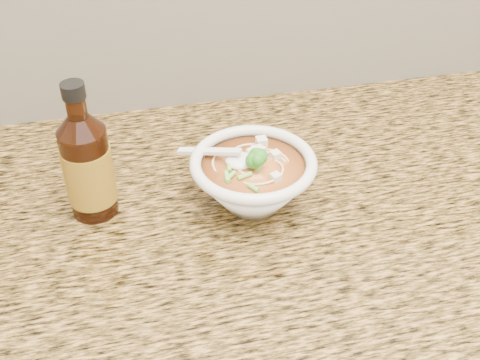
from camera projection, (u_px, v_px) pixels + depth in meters
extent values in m
cube|color=#A9783E|center=(359.00, 194.00, 0.97)|extent=(4.00, 0.68, 0.04)
cylinder|color=white|center=(253.00, 201.00, 0.92)|extent=(0.08, 0.08, 0.01)
torus|color=white|center=(253.00, 163.00, 0.87)|extent=(0.19, 0.19, 0.02)
torus|color=beige|center=(256.00, 159.00, 0.89)|extent=(0.12, 0.12, 0.00)
torus|color=beige|center=(244.00, 172.00, 0.87)|extent=(0.08, 0.08, 0.00)
torus|color=beige|center=(251.00, 165.00, 0.89)|extent=(0.07, 0.07, 0.00)
torus|color=beige|center=(243.00, 171.00, 0.88)|extent=(0.06, 0.06, 0.00)
torus|color=beige|center=(255.00, 167.00, 0.89)|extent=(0.09, 0.09, 0.00)
torus|color=beige|center=(251.00, 167.00, 0.89)|extent=(0.07, 0.07, 0.00)
torus|color=beige|center=(259.00, 167.00, 0.89)|extent=(0.10, 0.10, 0.00)
torus|color=beige|center=(250.00, 169.00, 0.89)|extent=(0.09, 0.09, 0.00)
cube|color=silver|center=(220.00, 163.00, 0.88)|extent=(0.02, 0.02, 0.01)
cube|color=silver|center=(269.00, 173.00, 0.86)|extent=(0.02, 0.02, 0.02)
cube|color=silver|center=(275.00, 165.00, 0.87)|extent=(0.01, 0.01, 0.01)
cube|color=silver|center=(273.00, 171.00, 0.86)|extent=(0.02, 0.02, 0.02)
cube|color=silver|center=(279.00, 164.00, 0.87)|extent=(0.02, 0.02, 0.01)
cube|color=silver|center=(266.00, 158.00, 0.89)|extent=(0.02, 0.02, 0.02)
cube|color=silver|center=(235.00, 149.00, 0.90)|extent=(0.02, 0.02, 0.01)
cube|color=silver|center=(289.00, 164.00, 0.87)|extent=(0.02, 0.02, 0.01)
cube|color=silver|center=(278.00, 158.00, 0.89)|extent=(0.02, 0.02, 0.01)
ellipsoid|color=#196014|center=(258.00, 159.00, 0.86)|extent=(0.03, 0.03, 0.03)
cylinder|color=#77C14A|center=(279.00, 168.00, 0.87)|extent=(0.02, 0.02, 0.01)
cylinder|color=#77C14A|center=(265.00, 143.00, 0.92)|extent=(0.01, 0.02, 0.01)
cylinder|color=#77C14A|center=(272.00, 171.00, 0.86)|extent=(0.02, 0.02, 0.01)
cylinder|color=#77C14A|center=(251.00, 143.00, 0.92)|extent=(0.01, 0.02, 0.01)
cylinder|color=#77C14A|center=(282.00, 170.00, 0.86)|extent=(0.02, 0.02, 0.01)
ellipsoid|color=white|center=(240.00, 161.00, 0.88)|extent=(0.04, 0.04, 0.02)
cube|color=white|center=(209.00, 151.00, 0.89)|extent=(0.09, 0.06, 0.03)
cylinder|color=#341307|center=(89.00, 172.00, 0.86)|extent=(0.09, 0.09, 0.14)
cylinder|color=#341307|center=(76.00, 107.00, 0.80)|extent=(0.04, 0.04, 0.03)
cylinder|color=black|center=(73.00, 91.00, 0.78)|extent=(0.04, 0.04, 0.02)
cylinder|color=red|center=(89.00, 174.00, 0.87)|extent=(0.09, 0.09, 0.09)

